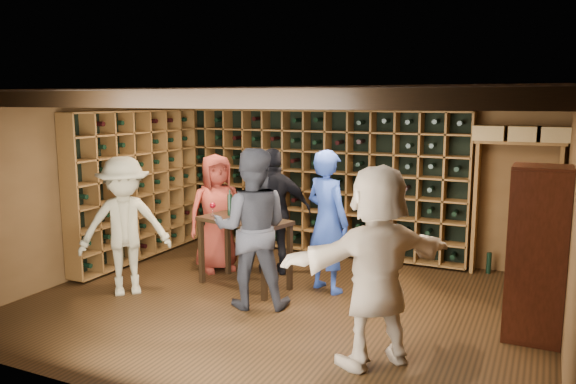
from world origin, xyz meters
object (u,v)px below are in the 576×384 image
at_px(display_cabinet, 536,257).
at_px(man_grey_suit, 252,228).
at_px(guest_khaki, 125,226).
at_px(guest_woman_black, 274,212).
at_px(guest_beige, 377,266).
at_px(tasting_table, 244,227).
at_px(guest_red_floral, 217,213).
at_px(man_blue_shirt, 327,221).

xyz_separation_m(display_cabinet, man_grey_suit, (-3.03, -0.38, 0.08)).
bearing_deg(man_grey_suit, guest_khaki, -12.56).
relative_size(display_cabinet, guest_woman_black, 0.99).
relative_size(guest_khaki, guest_beige, 0.93).
bearing_deg(guest_woman_black, tasting_table, 50.54).
xyz_separation_m(display_cabinet, guest_woman_black, (-3.35, 0.83, 0.03)).
bearing_deg(man_grey_suit, guest_beige, 131.75).
distance_m(man_grey_suit, guest_beige, 1.92).
bearing_deg(guest_woman_black, display_cabinet, 136.13).
xyz_separation_m(guest_red_floral, tasting_table, (0.71, -0.48, -0.04)).
height_order(guest_red_floral, guest_khaki, guest_khaki).
bearing_deg(tasting_table, guest_red_floral, 159.26).
bearing_deg(man_blue_shirt, guest_beige, 147.65).
bearing_deg(man_blue_shirt, tasting_table, 40.78).
distance_m(guest_red_floral, guest_beige, 3.43).
distance_m(display_cabinet, guest_beige, 1.77).
bearing_deg(tasting_table, guest_beige, -19.69).
bearing_deg(guest_beige, man_grey_suit, -72.33).
distance_m(guest_woman_black, tasting_table, 0.67).
bearing_deg(display_cabinet, guest_beige, -136.92).
distance_m(display_cabinet, guest_khaki, 4.72).
height_order(man_grey_suit, guest_beige, man_grey_suit).
distance_m(man_blue_shirt, guest_woman_black, 0.98).
bearing_deg(guest_khaki, guest_woman_black, 3.75).
xyz_separation_m(man_grey_suit, guest_red_floral, (-1.14, 1.04, -0.10)).
bearing_deg(display_cabinet, guest_red_floral, 171.03).
distance_m(display_cabinet, tasting_table, 3.46).
bearing_deg(guest_khaki, guest_beige, -54.02).
relative_size(man_grey_suit, guest_beige, 1.01).
bearing_deg(display_cabinet, guest_khaki, -171.73).
bearing_deg(guest_woman_black, man_grey_suit, 74.63).
bearing_deg(man_grey_suit, guest_woman_black, -98.25).
relative_size(man_blue_shirt, guest_beige, 0.97).
height_order(display_cabinet, guest_woman_black, guest_woman_black).
distance_m(guest_red_floral, guest_woman_black, 0.84).
distance_m(man_grey_suit, guest_red_floral, 1.54).
distance_m(man_blue_shirt, guest_beige, 2.04).
height_order(guest_khaki, tasting_table, guest_khaki).
distance_m(man_grey_suit, guest_khaki, 1.66).
bearing_deg(guest_beige, guest_woman_black, -91.72).
height_order(man_blue_shirt, guest_khaki, man_blue_shirt).
height_order(guest_red_floral, guest_woman_black, guest_woman_black).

